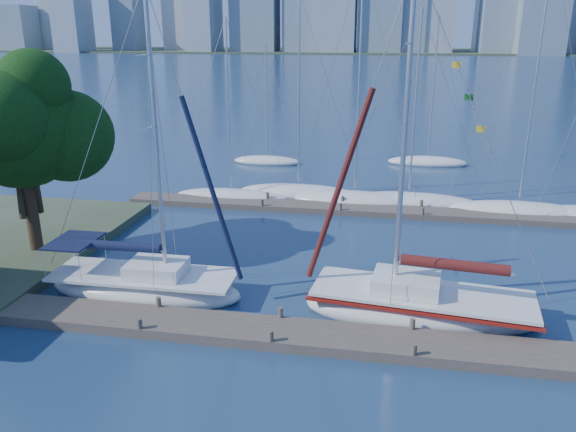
# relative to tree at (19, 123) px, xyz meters

# --- Properties ---
(ground) EXTENTS (700.00, 700.00, 0.00)m
(ground) POSITION_rel_tree_xyz_m (13.41, -5.53, -6.83)
(ground) COLOR navy
(ground) RESTS_ON ground
(near_dock) EXTENTS (26.00, 2.00, 0.40)m
(near_dock) POSITION_rel_tree_xyz_m (13.41, -5.53, -6.63)
(near_dock) COLOR #493E36
(near_dock) RESTS_ON ground
(far_dock) EXTENTS (30.00, 1.80, 0.36)m
(far_dock) POSITION_rel_tree_xyz_m (15.41, 10.47, -6.65)
(far_dock) COLOR #493E36
(far_dock) RESTS_ON ground
(far_shore) EXTENTS (800.00, 100.00, 1.50)m
(far_shore) POSITION_rel_tree_xyz_m (13.41, 314.47, -6.83)
(far_shore) COLOR #38472D
(far_shore) RESTS_ON ground
(tree) EXTENTS (7.94, 7.23, 10.26)m
(tree) POSITION_rel_tree_xyz_m (0.00, 0.00, 0.00)
(tree) COLOR black
(tree) RESTS_ON ground
(sailboat_navy) EXTENTS (8.65, 2.93, 13.28)m
(sailboat_navy) POSITION_rel_tree_xyz_m (7.09, -2.98, -5.82)
(sailboat_navy) COLOR silver
(sailboat_navy) RESTS_ON ground
(sailboat_maroon) EXTENTS (9.59, 4.08, 13.87)m
(sailboat_maroon) POSITION_rel_tree_xyz_m (18.78, -2.84, -5.82)
(sailboat_maroon) COLOR silver
(sailboat_maroon) RESTS_ON ground
(bg_boat_0) EXTENTS (7.99, 4.74, 12.13)m
(bg_boat_0) POSITION_rel_tree_xyz_m (6.76, 11.87, -6.59)
(bg_boat_0) COLOR silver
(bg_boat_0) RESTS_ON ground
(bg_boat_1) EXTENTS (8.68, 3.63, 13.70)m
(bg_boat_1) POSITION_rel_tree_xyz_m (11.14, 13.44, -6.55)
(bg_boat_1) COLOR silver
(bg_boat_1) RESTS_ON ground
(bg_boat_2) EXTENTS (8.54, 4.76, 15.82)m
(bg_boat_2) POSITION_rel_tree_xyz_m (15.12, 12.32, -6.52)
(bg_boat_2) COLOR silver
(bg_boat_2) RESTS_ON ground
(bg_boat_3) EXTENTS (9.28, 2.60, 12.68)m
(bg_boat_3) POSITION_rel_tree_xyz_m (18.66, 12.70, -6.57)
(bg_boat_3) COLOR silver
(bg_boat_3) RESTS_ON ground
(bg_boat_4) EXTENTS (8.94, 4.29, 15.74)m
(bg_boat_4) POSITION_rel_tree_xyz_m (25.38, 11.87, -6.54)
(bg_boat_4) COLOR silver
(bg_boat_4) RESTS_ON ground
(bg_boat_6) EXTENTS (6.21, 3.73, 10.31)m
(bg_boat_6) POSITION_rel_tree_xyz_m (6.82, 23.05, -6.61)
(bg_boat_6) COLOR silver
(bg_boat_6) RESTS_ON ground
(bg_boat_7) EXTENTS (6.91, 2.71, 12.59)m
(bg_boat_7) POSITION_rel_tree_xyz_m (20.54, 25.10, -6.58)
(bg_boat_7) COLOR silver
(bg_boat_7) RESTS_ON ground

